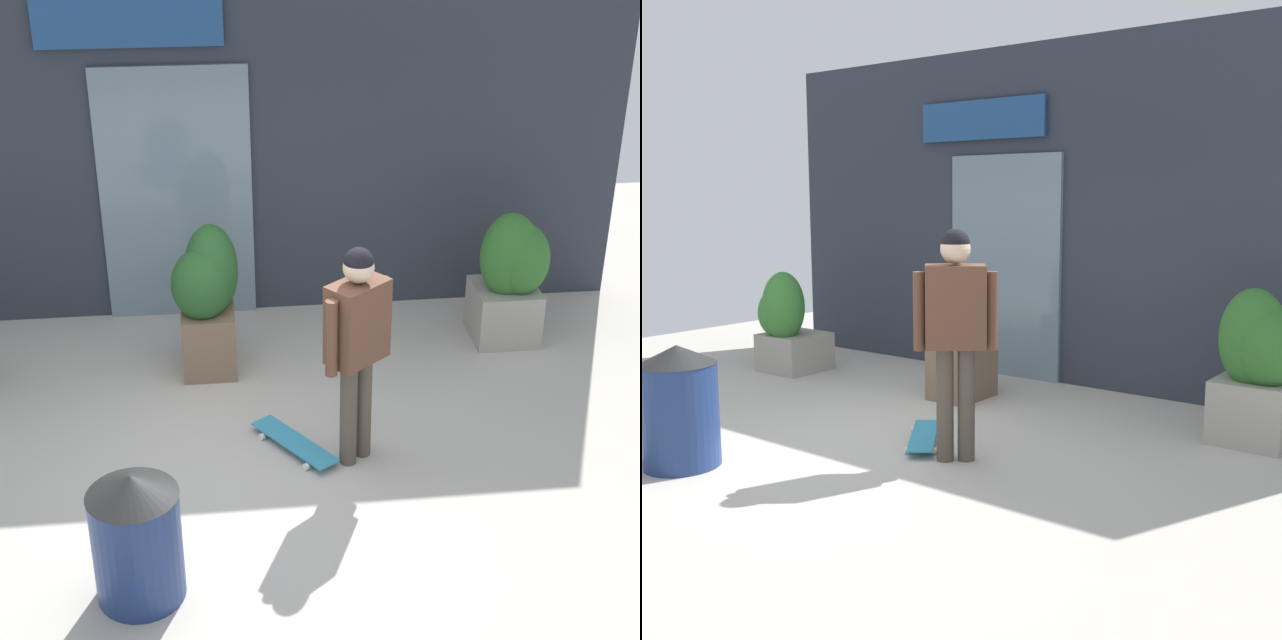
% 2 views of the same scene
% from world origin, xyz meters
% --- Properties ---
extents(ground_plane, '(12.00, 12.00, 0.00)m').
position_xyz_m(ground_plane, '(0.00, 0.00, 0.00)').
color(ground_plane, '#B2ADA3').
extents(building_facade, '(7.46, 0.31, 3.58)m').
position_xyz_m(building_facade, '(-0.02, 2.91, 1.78)').
color(building_facade, '#2D333D').
rests_on(building_facade, ground_plane).
extents(skateboarder, '(0.51, 0.48, 1.75)m').
position_xyz_m(skateboarder, '(0.76, 0.13, 1.08)').
color(skateboarder, '#4C4238').
rests_on(skateboarder, ground_plane).
extents(skateboard, '(0.64, 0.80, 0.08)m').
position_xyz_m(skateboard, '(0.30, 0.29, 0.06)').
color(skateboard, teal).
rests_on(skateboard, ground_plane).
extents(planter_box_left, '(0.58, 0.66, 1.33)m').
position_xyz_m(planter_box_left, '(-0.32, 1.65, 0.71)').
color(planter_box_left, brown).
rests_on(planter_box_left, ground_plane).
extents(planter_box_right, '(0.66, 0.61, 1.27)m').
position_xyz_m(planter_box_right, '(2.45, 1.90, 0.65)').
color(planter_box_right, gray).
rests_on(planter_box_right, ground_plane).
extents(trash_bin, '(0.57, 0.57, 0.91)m').
position_xyz_m(trash_bin, '(-0.80, -1.18, 0.46)').
color(trash_bin, navy).
rests_on(trash_bin, ground_plane).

